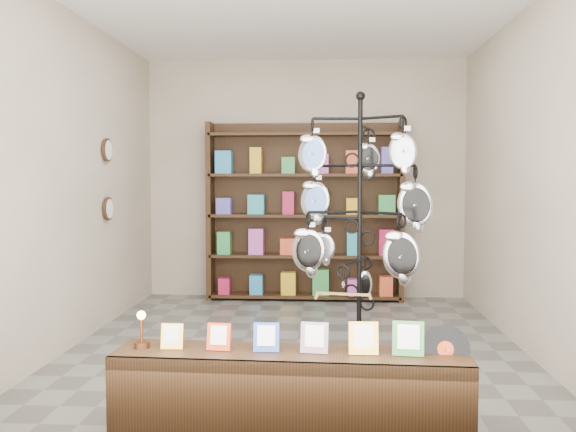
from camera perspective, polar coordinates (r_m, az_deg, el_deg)
name	(u,v)px	position (r m, az deg, el deg)	size (l,w,h in m)	color
ground	(296,348)	(5.85, 0.70, -11.61)	(5.00, 5.00, 0.00)	slate
room_envelope	(296,140)	(5.66, 0.71, 6.79)	(5.00, 5.00, 5.00)	#C3B29D
display_tree	(360,212)	(4.91, 6.39, 0.31)	(1.14, 1.11, 2.17)	black
front_shelf	(290,394)	(3.88, 0.22, -15.57)	(2.08, 0.51, 0.73)	black
back_shelving	(305,217)	(7.96, 1.51, -0.09)	(2.42, 0.36, 2.20)	black
wall_clocks	(108,179)	(6.82, -15.73, 3.15)	(0.03, 0.24, 0.84)	black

